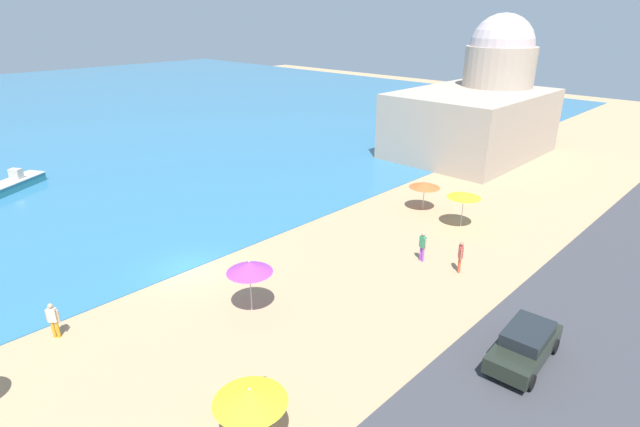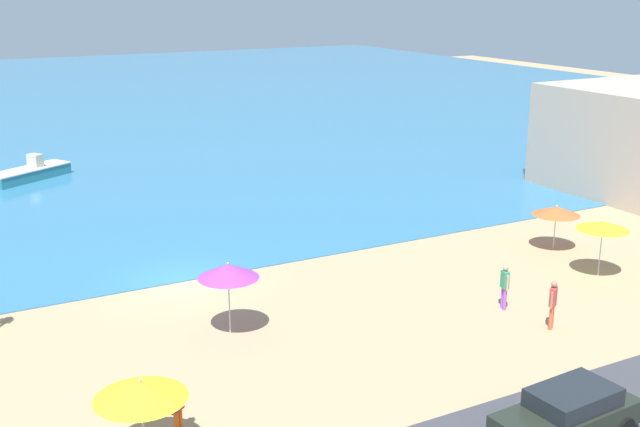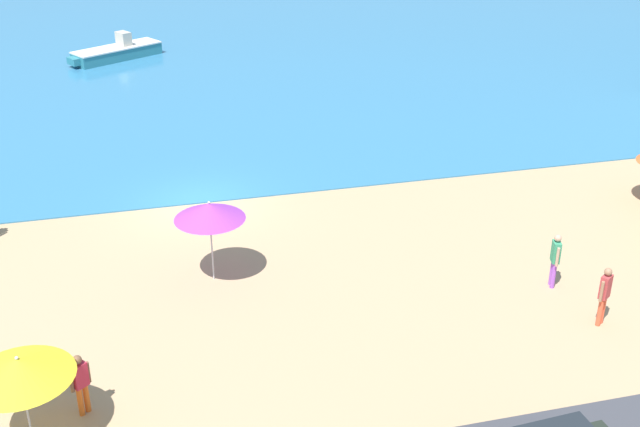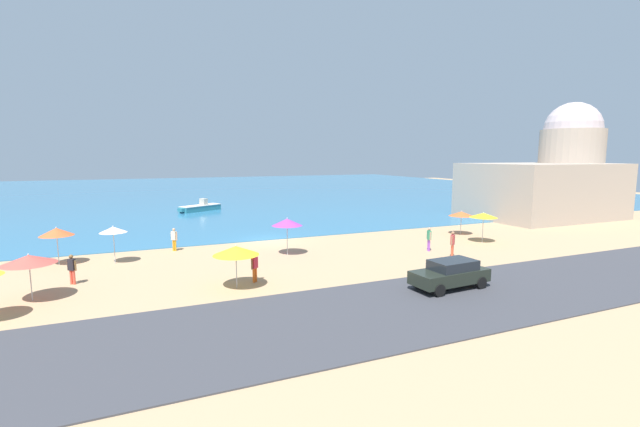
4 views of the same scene
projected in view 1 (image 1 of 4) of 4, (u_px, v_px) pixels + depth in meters
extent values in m
plane|color=tan|center=(190.00, 270.00, 27.78)|extent=(160.00, 160.00, 0.00)
cylinder|color=#B2B2B7|center=(462.00, 212.00, 32.97)|extent=(0.05, 0.05, 2.12)
cone|color=yellow|center=(464.00, 195.00, 32.52)|extent=(2.20, 2.20, 0.37)
sphere|color=silver|center=(465.00, 192.00, 32.44)|extent=(0.08, 0.08, 0.08)
cylinder|color=#B2B2B7|center=(252.00, 423.00, 16.27)|extent=(0.05, 0.05, 1.86)
cone|color=gold|center=(250.00, 396.00, 15.84)|extent=(2.45, 2.45, 0.49)
sphere|color=silver|center=(249.00, 389.00, 15.74)|extent=(0.08, 0.08, 0.08)
cylinder|color=#B2B2B7|center=(251.00, 291.00, 23.61)|extent=(0.05, 0.05, 2.16)
cone|color=purple|center=(249.00, 267.00, 23.12)|extent=(2.18, 2.18, 0.51)
sphere|color=silver|center=(249.00, 262.00, 23.01)|extent=(0.08, 0.08, 0.08)
cylinder|color=#B2B2B7|center=(424.00, 198.00, 35.91)|extent=(0.05, 0.05, 1.73)
cone|color=#D75B2B|center=(425.00, 185.00, 35.53)|extent=(2.19, 2.19, 0.40)
sphere|color=silver|center=(425.00, 182.00, 35.44)|extent=(0.08, 0.08, 0.08)
cylinder|color=orange|center=(54.00, 329.00, 21.92)|extent=(0.14, 0.14, 0.83)
cylinder|color=orange|center=(58.00, 329.00, 21.92)|extent=(0.14, 0.14, 0.83)
cube|color=beige|center=(52.00, 315.00, 21.64)|extent=(0.41, 0.41, 0.65)
sphere|color=tan|center=(50.00, 306.00, 21.47)|extent=(0.22, 0.22, 0.22)
cylinder|color=tan|center=(47.00, 316.00, 21.65)|extent=(0.09, 0.09, 0.59)
cylinder|color=tan|center=(58.00, 316.00, 21.66)|extent=(0.09, 0.09, 0.59)
cylinder|color=orange|center=(265.00, 407.00, 17.62)|extent=(0.14, 0.14, 0.80)
cylinder|color=orange|center=(266.00, 404.00, 17.78)|extent=(0.14, 0.14, 0.80)
cube|color=#C8283D|center=(265.00, 390.00, 17.43)|extent=(0.42, 0.39, 0.63)
sphere|color=brown|center=(265.00, 379.00, 17.26)|extent=(0.22, 0.22, 0.22)
cylinder|color=brown|center=(264.00, 396.00, 17.23)|extent=(0.09, 0.09, 0.57)
cylinder|color=brown|center=(267.00, 386.00, 17.67)|extent=(0.09, 0.09, 0.57)
cylinder|color=#EE5737|center=(459.00, 264.00, 27.49)|extent=(0.14, 0.14, 0.89)
cylinder|color=#EE5737|center=(459.00, 266.00, 27.32)|extent=(0.14, 0.14, 0.89)
cube|color=#B63B3C|center=(461.00, 252.00, 27.10)|extent=(0.42, 0.39, 0.70)
sphere|color=#A27253|center=(462.00, 244.00, 26.92)|extent=(0.22, 0.22, 0.22)
cylinder|color=#A27253|center=(460.00, 251.00, 27.34)|extent=(0.09, 0.09, 0.63)
cylinder|color=#A27253|center=(461.00, 255.00, 26.90)|extent=(0.09, 0.09, 0.63)
cylinder|color=#9C4DC2|center=(421.00, 253.00, 28.72)|extent=(0.14, 0.14, 0.86)
cylinder|color=#9C4DC2|center=(423.00, 255.00, 28.58)|extent=(0.14, 0.14, 0.86)
cube|color=#358F64|center=(423.00, 242.00, 28.36)|extent=(0.31, 0.41, 0.68)
sphere|color=tan|center=(424.00, 234.00, 28.18)|extent=(0.22, 0.22, 0.22)
cylinder|color=tan|center=(420.00, 241.00, 28.57)|extent=(0.09, 0.09, 0.61)
cylinder|color=tan|center=(426.00, 244.00, 28.18)|extent=(0.09, 0.09, 0.61)
cube|color=black|center=(524.00, 348.00, 20.22)|extent=(4.34, 2.00, 0.67)
cube|color=#1E2328|center=(528.00, 333.00, 20.14)|extent=(2.46, 1.68, 0.51)
cylinder|color=black|center=(531.00, 382.00, 18.84)|extent=(0.65, 0.26, 0.64)
cylinder|color=black|center=(489.00, 364.00, 19.82)|extent=(0.65, 0.26, 0.64)
cylinder|color=black|center=(555.00, 346.00, 20.87)|extent=(0.65, 0.26, 0.64)
cylinder|color=black|center=(516.00, 331.00, 21.85)|extent=(0.65, 0.26, 0.64)
cube|color=teal|center=(13.00, 185.00, 40.01)|extent=(5.45, 4.07, 0.67)
cube|color=silver|center=(12.00, 181.00, 39.87)|extent=(5.49, 4.14, 0.08)
cube|color=#B2AD9E|center=(16.00, 174.00, 40.20)|extent=(0.99, 1.11, 0.88)
cube|color=#B09D8B|center=(471.00, 123.00, 49.04)|extent=(15.66, 11.41, 6.19)
cylinder|color=#B09D8B|center=(495.00, 98.00, 51.43)|extent=(6.95, 6.95, 10.10)
sphere|color=#BEABAC|center=(502.00, 46.00, 49.52)|extent=(6.26, 6.26, 6.26)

